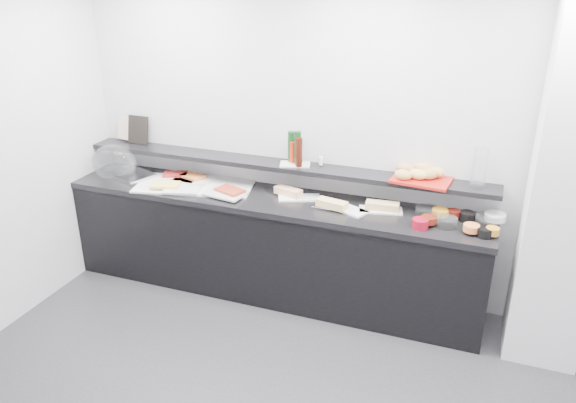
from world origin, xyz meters
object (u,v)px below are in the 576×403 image
(sandwich_plate_mid, at_px, (346,209))
(bread_tray, at_px, (421,180))
(framed_print, at_px, (138,130))
(carafe, at_px, (480,169))
(condiment_tray, at_px, (295,164))
(cloche_base, at_px, (130,175))

(sandwich_plate_mid, xyz_separation_m, bread_tray, (0.54, 0.18, 0.25))
(sandwich_plate_mid, distance_m, framed_print, 2.12)
(framed_print, height_order, carafe, carafe)
(framed_print, xyz_separation_m, carafe, (3.03, -0.07, 0.02))
(bread_tray, bearing_deg, condiment_tray, -174.52)
(condiment_tray, height_order, bread_tray, bread_tray)
(condiment_tray, xyz_separation_m, carafe, (1.46, -0.01, 0.14))
(bread_tray, distance_m, carafe, 0.44)
(framed_print, relative_size, carafe, 0.87)
(sandwich_plate_mid, xyz_separation_m, carafe, (0.95, 0.19, 0.39))
(sandwich_plate_mid, height_order, bread_tray, bread_tray)
(cloche_base, height_order, carafe, carafe)
(framed_print, distance_m, condiment_tray, 1.58)
(carafe, bearing_deg, condiment_tray, 179.78)
(condiment_tray, bearing_deg, carafe, -16.89)
(sandwich_plate_mid, height_order, condiment_tray, condiment_tray)
(cloche_base, xyz_separation_m, condiment_tray, (1.54, 0.17, 0.24))
(condiment_tray, bearing_deg, sandwich_plate_mid, -37.67)
(framed_print, bearing_deg, carafe, -0.18)
(sandwich_plate_mid, bearing_deg, cloche_base, -156.49)
(framed_print, relative_size, bread_tray, 0.60)
(sandwich_plate_mid, relative_size, bread_tray, 0.82)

